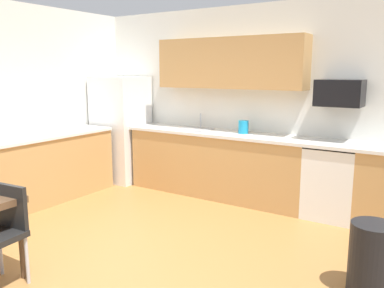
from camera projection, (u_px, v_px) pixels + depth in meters
name	position (u px, v px, depth m)	size (l,w,h in m)	color
ground_plane	(135.00, 264.00, 3.77)	(12.00, 12.00, 0.00)	#9E6B38
wall_back	(255.00, 102.00, 5.72)	(5.80, 0.10, 2.70)	silver
cabinet_run_back	(216.00, 165.00, 5.81)	(2.67, 0.60, 0.90)	tan
cabinet_run_left	(46.00, 169.00, 5.58)	(0.60, 2.00, 0.90)	tan
countertop_back	(243.00, 135.00, 5.50)	(4.80, 0.64, 0.04)	silver
countertop_left	(43.00, 136.00, 5.49)	(0.64, 2.00, 0.04)	silver
upper_cabinets_back	(229.00, 63.00, 5.60)	(2.20, 0.34, 0.70)	tan
refrigerator	(121.00, 129.00, 6.61)	(0.76, 0.70, 1.71)	white
oven_range	(332.00, 181.00, 4.94)	(0.60, 0.60, 0.91)	white
microwave	(340.00, 93.00, 4.83)	(0.54, 0.36, 0.32)	black
sink_basin	(194.00, 133.00, 5.94)	(0.48, 0.40, 0.14)	#A5A8AD
sink_faucet	(201.00, 121.00, 6.06)	(0.02, 0.02, 0.24)	#B2B5BA
chair_near_table	(0.00, 228.00, 3.34)	(0.43, 0.43, 0.85)	black
trash_bin	(372.00, 259.00, 3.23)	(0.36, 0.36, 0.60)	black
kettle	(243.00, 128.00, 5.54)	(0.14, 0.14, 0.20)	#198CBF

